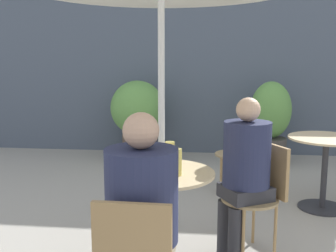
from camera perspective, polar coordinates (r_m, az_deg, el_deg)
storefront_wall at (r=6.34m, az=4.51°, el=9.54°), size 10.00×0.06×3.00m
cafe_table_near at (r=2.76m, az=-0.92°, el=-10.96°), size 0.73×0.73×0.74m
cafe_table_far at (r=4.23m, az=21.87°, el=-4.32°), size 0.74×0.74×0.74m
bistro_chair_1 at (r=3.13m, az=13.27°, el=-8.73°), size 0.49×0.48×0.85m
bistro_chair_2 at (r=4.48m, az=10.82°, el=-3.15°), size 0.44×0.43×0.85m
seated_person_0 at (r=2.07m, az=-3.73°, el=-12.04°), size 0.37×0.39×1.23m
seated_person_1 at (r=2.99m, az=11.08°, el=-5.50°), size 0.44×0.42×1.22m
beer_glass_0 at (r=2.65m, az=-3.70°, el=-4.75°), size 0.07×0.07×0.19m
beer_glass_1 at (r=2.59m, az=1.28°, el=-5.24°), size 0.07×0.07×0.18m
beer_glass_2 at (r=2.78m, az=0.25°, el=-4.17°), size 0.07×0.07×0.18m
potted_plant_0 at (r=5.93m, az=-4.44°, el=1.86°), size 0.81×0.81×1.20m
potted_plant_1 at (r=5.86m, az=14.63°, el=0.86°), size 0.58×0.58×1.20m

